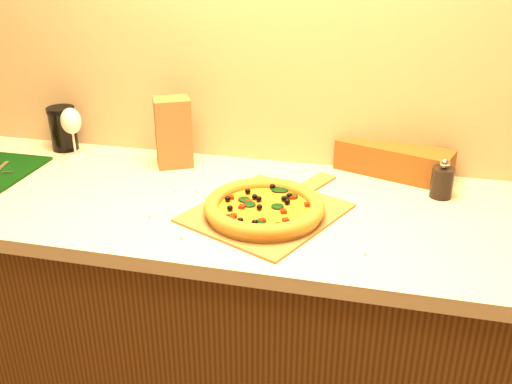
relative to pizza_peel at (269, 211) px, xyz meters
name	(u,v)px	position (x,y,z in m)	size (l,w,h in m)	color
cabinet	(260,339)	(-0.03, 0.04, -0.47)	(2.80, 0.65, 0.86)	#42240E
countertop	(261,211)	(-0.03, 0.04, -0.02)	(2.84, 0.68, 0.04)	beige
pizza_peel	(269,211)	(0.00, 0.00, 0.00)	(0.46, 0.54, 0.01)	brown
pizza	(264,208)	(-0.01, -0.03, 0.02)	(0.32, 0.32, 0.05)	#A67229
pepper_grinder	(442,181)	(0.45, 0.21, 0.04)	(0.06, 0.06, 0.12)	black
bread_bag	(393,160)	(0.32, 0.34, 0.04)	(0.35, 0.11, 0.10)	#652F13
wine_glass	(71,122)	(-0.72, 0.25, 0.11)	(0.07, 0.07, 0.17)	silver
paper_bag	(173,132)	(-0.37, 0.26, 0.11)	(0.11, 0.09, 0.22)	brown
dark_jar	(63,128)	(-0.79, 0.30, 0.07)	(0.09, 0.09, 0.15)	black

